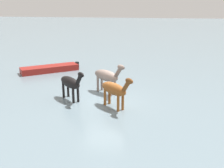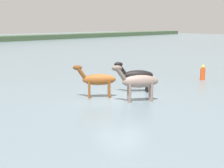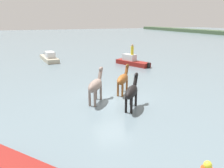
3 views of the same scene
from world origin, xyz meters
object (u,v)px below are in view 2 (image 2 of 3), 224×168
Objects in this scene: horse_dun_straggler at (137,75)px; horse_dark_mare at (98,80)px; buoy_channel_marker at (203,73)px; horse_lead at (139,82)px.

horse_dark_mare reaches higher than horse_dun_straggler.
horse_dun_straggler is 2.74m from horse_dark_mare.
horse_dun_straggler is 1.00× the size of horse_dark_mare.
horse_dark_mare is at bearing 26.17° from horse_dun_straggler.
horse_dun_straggler is 6.72m from buoy_channel_marker.
buoy_channel_marker is (9.29, -1.58, -0.53)m from horse_dark_mare.
horse_dun_straggler is at bearing 172.13° from buoy_channel_marker.
horse_dark_mare is 9.44m from buoy_channel_marker.
horse_lead is at bearing 152.39° from horse_dark_mare.
horse_lead reaches higher than horse_dark_mare.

